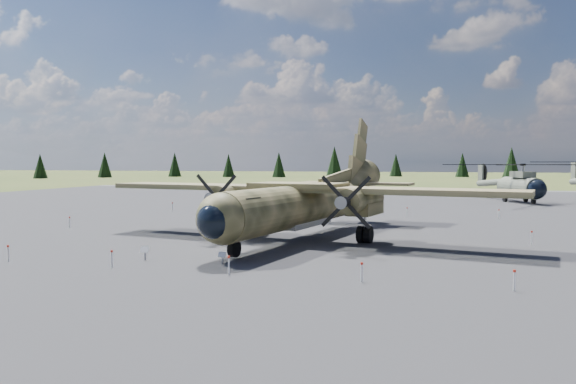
# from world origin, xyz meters

# --- Properties ---
(ground) EXTENTS (500.00, 500.00, 0.00)m
(ground) POSITION_xyz_m (0.00, 0.00, 0.00)
(ground) COLOR brown
(ground) RESTS_ON ground
(apron) EXTENTS (120.00, 120.00, 0.04)m
(apron) POSITION_xyz_m (0.00, 10.00, 0.00)
(apron) COLOR #5B5B60
(apron) RESTS_ON ground
(transport_plane) EXTENTS (28.18, 25.35, 9.29)m
(transport_plane) POSITION_xyz_m (2.36, -0.70, 2.67)
(transport_plane) COLOR #35361D
(transport_plane) RESTS_ON ground
(helicopter_near) EXTENTS (24.77, 24.77, 4.86)m
(helicopter_near) POSITION_xyz_m (20.38, 37.95, 3.45)
(helicopter_near) COLOR #66695B
(helicopter_near) RESTS_ON ground
(info_placard_left) EXTENTS (0.47, 0.23, 0.71)m
(info_placard_left) POSITION_xyz_m (-3.54, -11.22, 0.47)
(info_placard_left) COLOR gray
(info_placard_left) RESTS_ON ground
(info_placard_right) EXTENTS (0.42, 0.21, 0.63)m
(info_placard_right) POSITION_xyz_m (0.73, -11.19, 0.42)
(info_placard_right) COLOR gray
(info_placard_right) RESTS_ON ground
(barrier_fence) EXTENTS (33.12, 29.62, 0.85)m
(barrier_fence) POSITION_xyz_m (-0.46, -0.08, 0.51)
(barrier_fence) COLOR white
(barrier_fence) RESTS_ON ground
(treeline) EXTENTS (318.70, 324.44, 10.97)m
(treeline) POSITION_xyz_m (-2.36, -8.71, 4.72)
(treeline) COLOR black
(treeline) RESTS_ON ground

